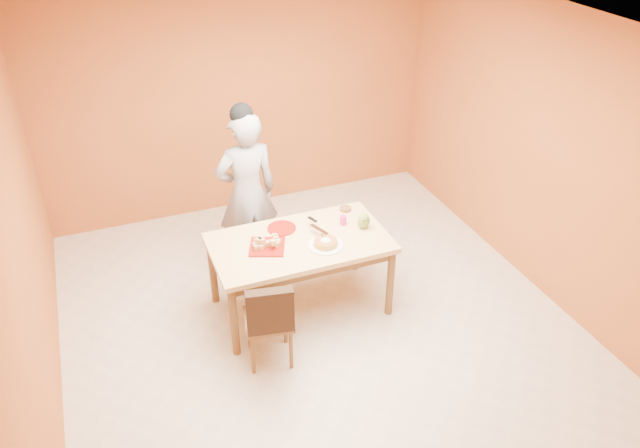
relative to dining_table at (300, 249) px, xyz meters
name	(u,v)px	position (x,y,z in m)	size (l,w,h in m)	color
floor	(320,327)	(0.07, -0.34, -0.67)	(5.00, 5.00, 0.00)	beige
ceiling	(320,31)	(0.07, -0.34, 2.03)	(5.00, 5.00, 0.00)	white
wall_back	(239,98)	(0.07, 2.16, 0.68)	(4.50, 4.50, 0.00)	#B55F29
wall_left	(20,258)	(-2.18, -0.34, 0.68)	(5.00, 5.00, 0.00)	#B55F29
wall_right	(547,156)	(2.32, -0.34, 0.68)	(5.00, 5.00, 0.00)	#B55F29
dining_table	(300,249)	(0.00, 0.00, 0.00)	(1.60, 0.90, 0.76)	#ECB77B
dining_chair	(269,318)	(-0.48, -0.57, -0.22)	(0.47, 0.53, 0.87)	brown
pastry_pile	(267,242)	(-0.30, 0.00, 0.16)	(0.27, 0.27, 0.09)	tan
person	(247,193)	(-0.24, 0.85, 0.19)	(0.62, 0.41, 1.71)	gray
pastry_platter	(267,247)	(-0.30, 0.00, 0.10)	(0.30, 0.30, 0.02)	maroon
red_dinner_plate	(282,228)	(-0.09, 0.25, 0.10)	(0.27, 0.27, 0.02)	maroon
white_cake_plate	(326,245)	(0.18, -0.17, 0.10)	(0.31, 0.31, 0.01)	white
sponge_cake	(326,243)	(0.18, -0.17, 0.13)	(0.21, 0.21, 0.05)	gold
cake_server	(319,229)	(0.19, 0.01, 0.16)	(0.04, 0.23, 0.01)	silver
egg_ornament	(364,221)	(0.62, -0.02, 0.17)	(0.12, 0.10, 0.15)	olive
magenta_glass	(343,220)	(0.48, 0.11, 0.14)	(0.06, 0.06, 0.09)	#C91E80
checker_tin	(345,209)	(0.60, 0.34, 0.11)	(0.11, 0.11, 0.03)	#3C2010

